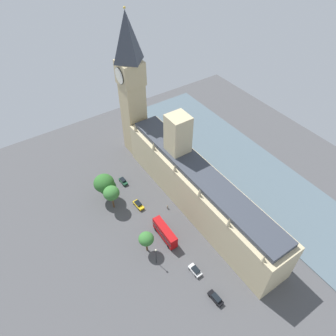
# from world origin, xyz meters

# --- Properties ---
(ground_plane) EXTENTS (139.11, 139.11, 0.00)m
(ground_plane) POSITION_xyz_m (0.00, 0.00, 0.00)
(ground_plane) COLOR #4C4C4F
(river_thames) EXTENTS (28.09, 125.20, 0.25)m
(river_thames) POSITION_xyz_m (-29.10, 0.00, 0.12)
(river_thames) COLOR slate
(river_thames) RESTS_ON ground
(parliament_building) EXTENTS (11.86, 69.11, 29.70)m
(parliament_building) POSITION_xyz_m (-1.99, -1.13, 8.73)
(parliament_building) COLOR #CCBA8E
(parliament_building) RESTS_ON ground
(clock_tower) EXTENTS (8.37, 8.37, 54.11)m
(clock_tower) POSITION_xyz_m (-0.37, -38.83, 27.98)
(clock_tower) COLOR tan
(clock_tower) RESTS_ON ground
(car_dark_green_corner) EXTENTS (1.91, 4.07, 1.74)m
(car_dark_green_corner) POSITION_xyz_m (13.73, -24.03, 0.88)
(car_dark_green_corner) COLOR #19472D
(car_dark_green_corner) RESTS_ON ground
(car_yellow_cab_kerbside) EXTENTS (2.12, 4.68, 1.74)m
(car_yellow_cab_kerbside) POSITION_xyz_m (14.65, -11.27, 0.89)
(car_yellow_cab_kerbside) COLOR gold
(car_yellow_cab_kerbside) RESTS_ON ground
(double_decker_bus_midblock) EXTENTS (2.78, 10.54, 4.75)m
(double_decker_bus_midblock) POSITION_xyz_m (13.98, 4.11, 2.63)
(double_decker_bus_midblock) COLOR #B20C0F
(double_decker_bus_midblock) RESTS_ON ground
(car_white_near_tower) EXTENTS (2.13, 4.34, 1.74)m
(car_white_near_tower) POSITION_xyz_m (13.26, 18.56, 0.89)
(car_white_near_tower) COLOR silver
(car_white_near_tower) RESTS_ON ground
(car_black_leading) EXTENTS (2.03, 4.76, 1.74)m
(car_black_leading) POSITION_xyz_m (13.55, 27.89, 0.89)
(car_black_leading) COLOR black
(car_black_leading) RESTS_ON ground
(pedestrian_opposite_hall) EXTENTS (0.59, 0.64, 1.51)m
(pedestrian_opposite_hall) POSITION_xyz_m (6.95, -5.06, 0.68)
(pedestrian_opposite_hall) COLOR gray
(pedestrian_opposite_hall) RESTS_ON ground
(plane_tree_under_trees) EXTENTS (5.76, 5.76, 8.15)m
(plane_tree_under_trees) POSITION_xyz_m (21.19, -19.90, 5.67)
(plane_tree_under_trees) COLOR brown
(plane_tree_under_trees) RESTS_ON ground
(plane_tree_far_end) EXTENTS (6.90, 6.90, 10.26)m
(plane_tree_far_end) POSITION_xyz_m (21.90, -20.90, 7.30)
(plane_tree_far_end) COLOR brown
(plane_tree_far_end) RESTS_ON ground
(plane_tree_trailing) EXTENTS (5.35, 5.35, 9.36)m
(plane_tree_trailing) POSITION_xyz_m (21.76, -15.71, 7.03)
(plane_tree_trailing) COLOR brown
(plane_tree_trailing) RESTS_ON ground
(plane_tree_by_river_gate) EXTENTS (4.53, 4.53, 7.79)m
(plane_tree_by_river_gate) POSITION_xyz_m (20.93, 4.83, 5.81)
(plane_tree_by_river_gate) COLOR brown
(plane_tree_by_river_gate) RESTS_ON ground
(street_lamp_slot_10) EXTENTS (0.56, 0.56, 6.87)m
(street_lamp_slot_10) POSITION_xyz_m (20.82, 9.92, 4.74)
(street_lamp_slot_10) COLOR black
(street_lamp_slot_10) RESTS_ON ground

